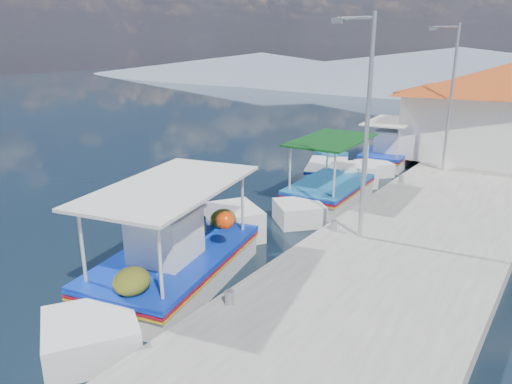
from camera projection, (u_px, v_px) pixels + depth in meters
The scene contains 10 objects.
ground at pixel (191, 240), 14.67m from camera, with size 160.00×160.00×0.00m, color black.
quay at pixel (443, 214), 16.12m from camera, with size 5.00×44.00×0.50m, color #AAA79F.
bollards at pixel (375, 197), 16.55m from camera, with size 0.20×17.20×0.30m.
main_caique at pixel (177, 262), 11.93m from camera, with size 3.70×8.45×2.85m.
caique_green_canopy at pixel (330, 191), 18.04m from camera, with size 2.37×7.18×2.69m.
caique_blue_hull at pixel (328, 172), 21.24m from camera, with size 2.88×5.17×0.98m.
caique_far at pixel (389, 155), 23.69m from camera, with size 2.35×6.78×2.38m.
harbor_building at pixel (506, 110), 22.28m from camera, with size 10.49×10.49×4.40m.
lamp_post_near at pixel (364, 118), 12.65m from camera, with size 1.21×0.14×6.00m.
lamp_post_far at pixel (449, 91), 19.73m from camera, with size 1.21×0.14×6.00m.
Camera 1 is at (9.33, -10.05, 5.76)m, focal length 33.71 mm.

